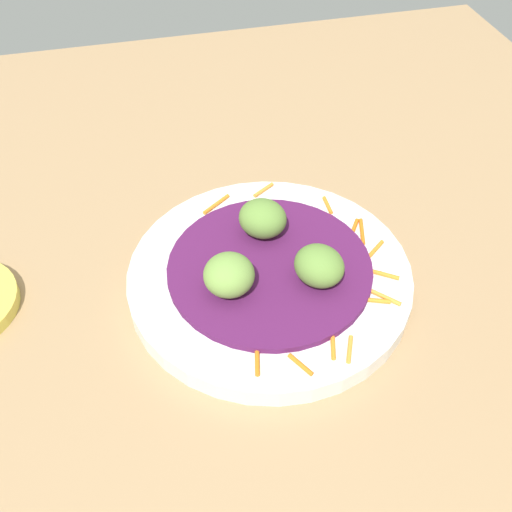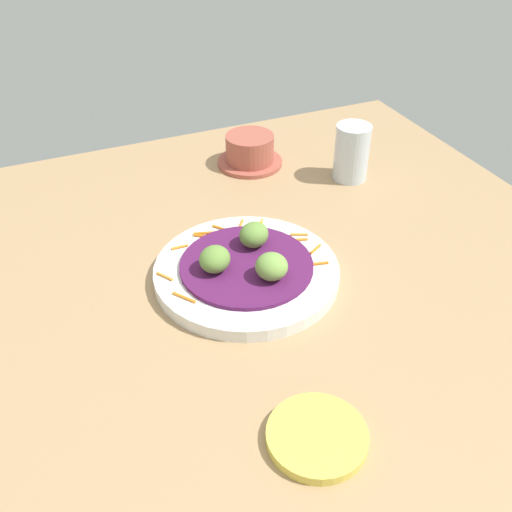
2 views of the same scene
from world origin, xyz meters
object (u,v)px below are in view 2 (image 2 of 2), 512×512
at_px(guac_scoop_left, 254,235).
at_px(guac_scoop_center, 215,259).
at_px(terracotta_bowl, 250,151).
at_px(guac_scoop_right, 272,266).
at_px(water_glass, 352,152).
at_px(main_plate, 247,272).
at_px(side_plate_small, 317,437).

bearing_deg(guac_scoop_left, guac_scoop_center, 24.29).
relative_size(guac_scoop_center, terracotta_bowl, 0.38).
relative_size(guac_scoop_right, water_glass, 0.44).
relative_size(guac_scoop_left, guac_scoop_center, 0.99).
height_order(guac_scoop_center, water_glass, water_glass).
bearing_deg(guac_scoop_right, water_glass, -138.21).
height_order(main_plate, side_plate_small, main_plate).
bearing_deg(guac_scoop_right, side_plate_small, 76.67).
bearing_deg(terracotta_bowl, side_plate_small, 73.61).
bearing_deg(guac_scoop_right, guac_scoop_left, -95.71).
height_order(side_plate_small, water_glass, water_glass).
bearing_deg(guac_scoop_center, terracotta_bowl, -120.51).
relative_size(guac_scoop_right, terracotta_bowl, 0.37).
distance_m(main_plate, guac_scoop_right, 0.06).
bearing_deg(guac_scoop_right, main_plate, -65.71).
bearing_deg(main_plate, terracotta_bowl, -113.57).
xyz_separation_m(guac_scoop_center, terracotta_bowl, (-0.19, -0.32, -0.02)).
xyz_separation_m(guac_scoop_center, guac_scoop_right, (-0.07, 0.05, 0.00)).
distance_m(main_plate, guac_scoop_center, 0.06).
bearing_deg(terracotta_bowl, guac_scoop_center, 59.49).
bearing_deg(terracotta_bowl, water_glass, 140.61).
height_order(guac_scoop_left, side_plate_small, guac_scoop_left).
height_order(guac_scoop_left, guac_scoop_center, same).
height_order(guac_scoop_right, side_plate_small, guac_scoop_right).
distance_m(guac_scoop_left, water_glass, 0.31).
bearing_deg(guac_scoop_center, guac_scoop_right, 144.29).
bearing_deg(guac_scoop_right, guac_scoop_center, -35.71).
height_order(main_plate, guac_scoop_right, guac_scoop_right).
distance_m(guac_scoop_center, guac_scoop_right, 0.08).
relative_size(main_plate, water_glass, 2.60).
bearing_deg(guac_scoop_left, terracotta_bowl, -111.73).
relative_size(side_plate_small, water_glass, 1.07).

